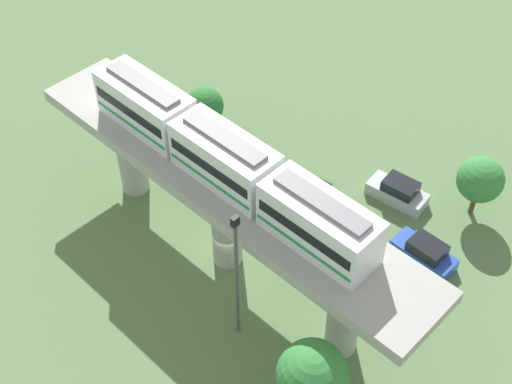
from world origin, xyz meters
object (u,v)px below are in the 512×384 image
at_px(parked_car_black, 310,193).
at_px(tree_near_viaduct, 205,106).
at_px(tree_mid_lot, 480,180).
at_px(signal_post, 237,273).
at_px(train, 225,159).
at_px(parked_car_blue, 424,253).
at_px(parked_car_silver, 398,192).
at_px(tree_far_corner, 312,375).

xyz_separation_m(parked_car_black, tree_near_viaduct, (0.31, -10.19, 2.26)).
relative_size(parked_car_black, tree_mid_lot, 0.94).
bearing_deg(signal_post, tree_mid_lot, 165.11).
relative_size(train, parked_car_blue, 4.85).
relative_size(parked_car_silver, tree_near_viaduct, 0.98).
height_order(tree_mid_lot, signal_post, signal_post).
height_order(train, parked_car_blue, train).
xyz_separation_m(parked_car_silver, tree_near_viaduct, (4.69, -14.52, 2.26)).
distance_m(parked_car_black, signal_post, 12.62).
bearing_deg(tree_far_corner, parked_car_blue, -172.82).
relative_size(train, tree_far_corner, 3.43).
bearing_deg(train, signal_post, 51.27).
distance_m(parked_car_blue, tree_mid_lot, 6.35).
bearing_deg(parked_car_silver, tree_mid_lot, 113.70).
bearing_deg(signal_post, parked_car_silver, 178.62).
xyz_separation_m(train, parked_car_blue, (-8.66, 9.10, -8.19)).
xyz_separation_m(parked_car_black, parked_car_silver, (-4.39, 4.33, 0.00)).
height_order(tree_near_viaduct, tree_mid_lot, tree_mid_lot).
bearing_deg(tree_mid_lot, signal_post, -14.89).
height_order(tree_near_viaduct, signal_post, signal_post).
bearing_deg(tree_near_viaduct, train, 53.66).
height_order(parked_car_black, tree_mid_lot, tree_mid_lot).
bearing_deg(parked_car_blue, tree_far_corner, 7.97).
xyz_separation_m(train, tree_near_viaduct, (-7.29, -9.91, -5.92)).
height_order(parked_car_black, tree_near_viaduct, tree_near_viaduct).
height_order(tree_far_corner, signal_post, signal_post).
xyz_separation_m(tree_near_viaduct, tree_far_corner, (11.85, 20.68, 1.09)).
height_order(train, tree_mid_lot, train).
xyz_separation_m(tree_near_viaduct, tree_mid_lot, (-7.25, 18.92, 0.14)).
bearing_deg(tree_near_viaduct, parked_car_black, 91.73).
height_order(parked_car_black, tree_far_corner, tree_far_corner).
xyz_separation_m(parked_car_black, tree_far_corner, (12.16, 10.49, 3.35)).
height_order(parked_car_silver, parked_car_blue, same).
distance_m(train, signal_post, 6.42).
bearing_deg(tree_mid_lot, parked_car_blue, 0.91).
distance_m(parked_car_silver, signal_post, 16.11).
height_order(train, signal_post, train).
xyz_separation_m(parked_car_black, tree_mid_lot, (-6.94, 8.73, 2.40)).
xyz_separation_m(parked_car_silver, tree_mid_lot, (-2.56, 4.40, 2.40)).
xyz_separation_m(parked_car_silver, tree_far_corner, (16.55, 6.16, 3.35)).
height_order(train, tree_far_corner, train).
relative_size(tree_far_corner, signal_post, 0.60).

